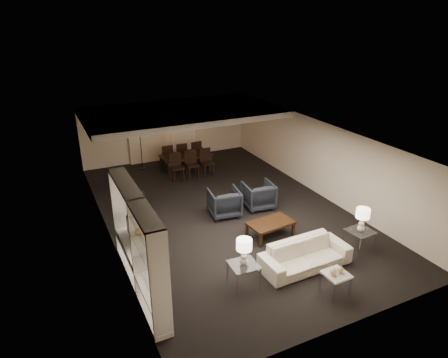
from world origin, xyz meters
name	(u,v)px	position (x,y,z in m)	size (l,w,h in m)	color
floor	(224,211)	(0.00, 0.00, 0.00)	(11.00, 11.00, 0.00)	black
ceiling	(224,134)	(0.00, 0.00, 2.50)	(7.00, 11.00, 0.02)	silver
wall_back	(167,130)	(0.00, 5.50, 1.25)	(7.00, 0.02, 2.50)	beige
wall_front	(351,274)	(0.00, -5.50, 1.25)	(7.00, 0.02, 2.50)	beige
wall_left	(106,196)	(-3.50, 0.00, 1.25)	(0.02, 11.00, 2.50)	beige
wall_right	(318,158)	(3.50, 0.00, 1.25)	(0.02, 11.00, 2.50)	beige
ceiling_soffit	(182,112)	(0.00, 3.50, 2.40)	(7.00, 4.00, 0.20)	silver
curtains	(146,134)	(-0.90, 5.42, 1.20)	(1.50, 0.12, 2.40)	beige
door	(183,132)	(0.70, 5.47, 1.05)	(0.90, 0.05, 2.10)	silver
painting	(213,117)	(2.10, 5.46, 1.55)	(0.95, 0.04, 0.65)	#142D38
media_unit	(137,244)	(-3.31, -2.60, 1.18)	(0.38, 3.40, 2.35)	white
pendant_light	(191,124)	(0.30, 3.50, 1.92)	(0.52, 0.52, 0.24)	#D8591E
sofa	(305,255)	(0.51, -3.50, 0.33)	(2.25, 0.88, 0.66)	beige
coffee_table	(270,229)	(0.51, -1.90, 0.22)	(1.23, 0.72, 0.44)	black
armchair_left	(224,202)	(-0.09, -0.20, 0.42)	(0.89, 0.92, 0.84)	black
armchair_right	(258,195)	(1.11, -0.20, 0.42)	(0.89, 0.92, 0.84)	black
side_table_left	(243,275)	(-1.19, -3.50, 0.29)	(0.62, 0.62, 0.58)	white
side_table_right	(359,241)	(2.21, -3.50, 0.29)	(0.62, 0.62, 0.58)	white
table_lamp_left	(244,252)	(-1.19, -3.50, 0.89)	(0.35, 0.35, 0.64)	#F4EACE
table_lamp_right	(362,220)	(2.21, -3.50, 0.89)	(0.35, 0.35, 0.64)	beige
marble_table	(335,283)	(0.51, -4.60, 0.26)	(0.51, 0.51, 0.51)	white
gold_gourd_a	(333,272)	(0.41, -4.60, 0.60)	(0.16, 0.16, 0.16)	#F2BB80
gold_gourd_b	(340,270)	(0.61, -4.60, 0.59)	(0.14, 0.14, 0.14)	tan
television	(129,229)	(-3.28, -1.69, 1.05)	(0.14, 1.04, 0.60)	black
vase_blue	(153,275)	(-3.31, -3.78, 1.15)	(0.16, 0.16, 0.17)	#2533A4
vase_amber	(139,232)	(-3.31, -2.92, 1.64)	(0.16, 0.16, 0.16)	#C98343
floor_speaker	(143,211)	(-2.56, -0.12, 0.62)	(0.14, 0.14, 1.25)	black
dining_table	(186,163)	(0.15, 3.70, 0.34)	(1.92, 1.07, 0.67)	black
chair_nl	(177,167)	(-0.45, 3.05, 0.50)	(0.46, 0.46, 1.00)	black
chair_nm	(192,165)	(0.15, 3.05, 0.50)	(0.46, 0.46, 1.00)	black
chair_nr	(207,162)	(0.75, 3.05, 0.50)	(0.46, 0.46, 1.00)	black
chair_fl	(166,156)	(-0.45, 4.35, 0.50)	(0.46, 0.46, 1.00)	black
chair_fm	(181,154)	(0.15, 4.35, 0.50)	(0.46, 0.46, 1.00)	black
chair_fr	(195,152)	(0.75, 4.35, 0.50)	(0.46, 0.46, 1.00)	black
floor_lamp	(141,149)	(-1.33, 4.73, 0.85)	(0.24, 0.24, 1.69)	black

